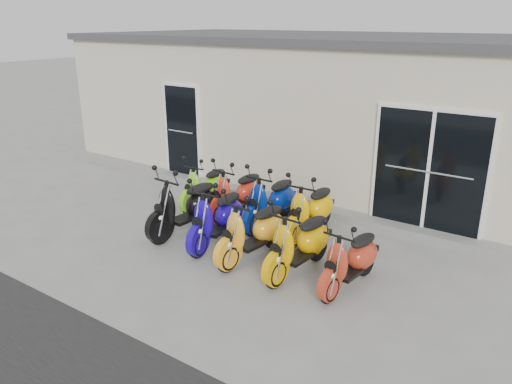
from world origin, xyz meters
TOP-DOWN VIEW (x-y plane):
  - ground at (0.00, 0.00)m, footprint 80.00×80.00m
  - building at (0.00, 5.20)m, footprint 14.00×6.00m
  - roof_cap at (0.00, 5.20)m, footprint 14.20×6.20m
  - front_step at (0.00, 2.02)m, footprint 14.00×0.40m
  - door_left at (-3.20, 2.17)m, footprint 1.07×0.08m
  - door_right at (2.60, 2.17)m, footprint 2.02×0.08m
  - scooter_front_black at (-0.98, -0.22)m, footprint 0.78×1.87m
  - scooter_front_blue at (-0.20, -0.28)m, footprint 0.83×1.81m
  - scooter_front_orange_a at (0.63, -0.40)m, footprint 0.82×1.78m
  - scooter_front_orange_b at (1.48, -0.39)m, footprint 0.77×1.78m
  - scooter_front_red at (2.31, -0.37)m, footprint 0.72×1.62m
  - scooter_back_green at (-1.56, 1.02)m, footprint 0.60×1.57m
  - scooter_back_red at (-0.70, 0.96)m, footprint 0.73×1.73m
  - scooter_back_blue at (0.11, 0.93)m, footprint 0.64×1.73m
  - scooter_back_yellow at (0.95, 0.94)m, footprint 0.65×1.73m

SIDE VIEW (x-z plane):
  - ground at x=0.00m, z-range 0.00..0.00m
  - front_step at x=0.00m, z-range 0.00..0.15m
  - scooter_back_green at x=-1.56m, z-range 0.00..1.15m
  - scooter_front_red at x=2.31m, z-range 0.00..1.16m
  - scooter_back_red at x=-0.70m, z-range 0.00..1.25m
  - scooter_back_yellow at x=0.95m, z-range 0.00..1.27m
  - scooter_front_orange_a at x=0.63m, z-range 0.00..1.27m
  - scooter_front_orange_b at x=1.48m, z-range 0.00..1.28m
  - scooter_back_blue at x=0.11m, z-range 0.00..1.28m
  - scooter_front_blue at x=-0.20m, z-range 0.00..1.29m
  - scooter_front_black at x=-0.98m, z-range 0.00..1.35m
  - door_left at x=-3.20m, z-range 0.15..2.37m
  - door_right at x=2.60m, z-range 0.15..2.37m
  - building at x=0.00m, z-range 0.00..3.20m
  - roof_cap at x=0.00m, z-range 3.20..3.36m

